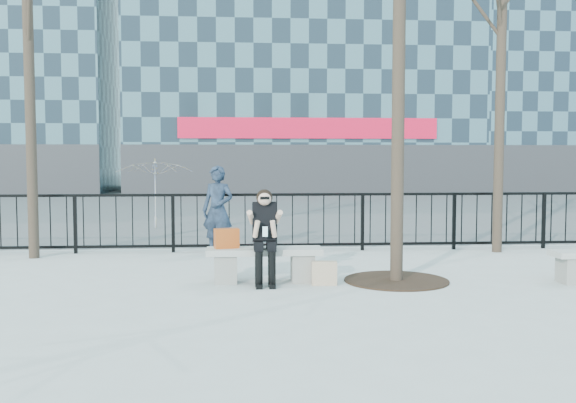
{
  "coord_description": "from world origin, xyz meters",
  "views": [
    {
      "loc": [
        -0.34,
        -9.1,
        1.78
      ],
      "look_at": [
        0.4,
        0.8,
        1.1
      ],
      "focal_mm": 40.0,
      "sensor_mm": 36.0,
      "label": 1
    }
  ],
  "objects": [
    {
      "name": "vendor_umbrella",
      "position": [
        -2.46,
        7.1,
        0.88
      ],
      "size": [
        2.18,
        2.22,
        1.76
      ],
      "primitive_type": "imported",
      "rotation": [
        0.0,
        0.0,
        0.14
      ],
      "color": "yellow",
      "rests_on": "ground"
    },
    {
      "name": "tree_grate",
      "position": [
        1.9,
        -0.1,
        0.01
      ],
      "size": [
        1.5,
        1.5,
        0.02
      ],
      "primitive_type": "cylinder",
      "color": "black",
      "rests_on": "ground"
    },
    {
      "name": "shopping_bag",
      "position": [
        0.83,
        -0.29,
        0.17
      ],
      "size": [
        0.36,
        0.16,
        0.33
      ],
      "primitive_type": "cube",
      "rotation": [
        0.0,
        0.0,
        -0.07
      ],
      "color": "#CAAD8F",
      "rests_on": "ground"
    },
    {
      "name": "standing_man",
      "position": [
        -0.75,
        2.68,
        0.82
      ],
      "size": [
        0.7,
        0.59,
        1.64
      ],
      "primitive_type": "imported",
      "rotation": [
        0.0,
        0.0,
        -0.4
      ],
      "color": "black",
      "rests_on": "ground"
    },
    {
      "name": "handbag",
      "position": [
        -0.54,
        0.02,
        0.63
      ],
      "size": [
        0.37,
        0.24,
        0.28
      ],
      "primitive_type": "cube",
      "rotation": [
        0.0,
        0.0,
        0.24
      ],
      "color": "#B04515",
      "rests_on": "bench_main"
    },
    {
      "name": "ground",
      "position": [
        0.0,
        0.0,
        0.0
      ],
      "size": [
        120.0,
        120.0,
        0.0
      ],
      "primitive_type": "plane",
      "color": "#A3A49E",
      "rests_on": "ground"
    },
    {
      "name": "seated_woman",
      "position": [
        0.0,
        -0.16,
        0.67
      ],
      "size": [
        0.5,
        0.64,
        1.34
      ],
      "color": "black",
      "rests_on": "ground"
    },
    {
      "name": "railing",
      "position": [
        0.0,
        3.0,
        0.55
      ],
      "size": [
        14.0,
        0.06,
        1.1
      ],
      "color": "black",
      "rests_on": "ground"
    },
    {
      "name": "bench_main",
      "position": [
        0.0,
        0.0,
        0.3
      ],
      "size": [
        1.65,
        0.46,
        0.49
      ],
      "color": "slate",
      "rests_on": "ground"
    },
    {
      "name": "street_surface",
      "position": [
        0.0,
        15.0,
        0.0
      ],
      "size": [
        60.0,
        23.0,
        0.01
      ],
      "primitive_type": "cube",
      "color": "#474747",
      "rests_on": "ground"
    }
  ]
}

